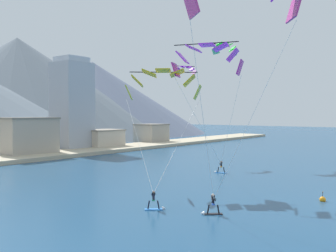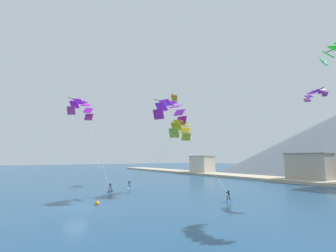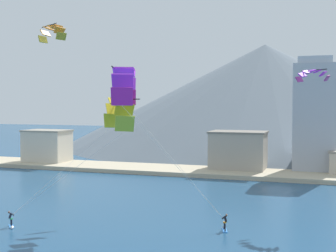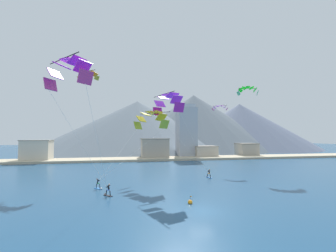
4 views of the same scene
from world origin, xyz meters
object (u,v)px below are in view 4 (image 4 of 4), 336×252
object	(u,v)px
parafoil_kite_near_trail	(168,102)
parafoil_kite_near_lead	(151,118)
kitesurfer_near_trail	(208,175)
race_marker_buoy	(190,202)
parafoil_kite_distant_mid_solo	(248,90)
parafoil_kite_mid_center	(68,70)
kitesurfer_mid_center	(107,192)
parafoil_kite_distant_high_outer	(88,75)
parafoil_kite_distant_low_drift	(220,107)
kitesurfer_near_lead	(99,186)

from	to	relation	value
parafoil_kite_near_trail	parafoil_kite_near_lead	bearing A→B (deg)	120.94
kitesurfer_near_trail	parafoil_kite_near_trail	xyz separation A→B (m)	(-8.83, -3.57, 13.67)
race_marker_buoy	parafoil_kite_near_trail	bearing A→B (deg)	91.76
parafoil_kite_distant_mid_solo	parafoil_kite_mid_center	bearing A→B (deg)	-148.89
kitesurfer_mid_center	race_marker_buoy	bearing A→B (deg)	-29.19
parafoil_kite_distant_high_outer	parafoil_kite_near_trail	bearing A→B (deg)	-37.44
parafoil_kite_distant_low_drift	parafoil_kite_distant_mid_solo	bearing A→B (deg)	-41.87
kitesurfer_near_lead	parafoil_kite_distant_mid_solo	world-z (taller)	parafoil_kite_distant_mid_solo
parafoil_kite_near_lead	parafoil_kite_distant_low_drift	distance (m)	21.94
kitesurfer_mid_center	parafoil_kite_distant_low_drift	bearing A→B (deg)	39.01
kitesurfer_near_trail	parafoil_kite_mid_center	bearing A→B (deg)	-146.77
parafoil_kite_distant_high_outer	kitesurfer_near_trail	bearing A→B (deg)	-18.49
kitesurfer_near_lead	parafoil_kite_distant_low_drift	bearing A→B (deg)	31.41
kitesurfer_near_trail	parafoil_kite_mid_center	world-z (taller)	parafoil_kite_mid_center
kitesurfer_near_lead	kitesurfer_near_trail	world-z (taller)	kitesurfer_near_trail
parafoil_kite_near_lead	race_marker_buoy	size ratio (longest dim) A/B	11.82
parafoil_kite_mid_center	parafoil_kite_distant_high_outer	world-z (taller)	parafoil_kite_distant_high_outer
kitesurfer_near_lead	parafoil_kite_near_trail	world-z (taller)	parafoil_kite_near_trail
kitesurfer_near_trail	parafoil_kite_near_lead	distance (m)	15.83
parafoil_kite_mid_center	race_marker_buoy	xyz separation A→B (m)	(14.23, -0.79, -15.48)
parafoil_kite_near_trail	parafoil_kite_distant_mid_solo	bearing A→B (deg)	25.04
race_marker_buoy	parafoil_kite_distant_low_drift	bearing A→B (deg)	59.08
parafoil_kite_near_trail	race_marker_buoy	bearing A→B (deg)	-88.24
parafoil_kite_distant_mid_solo	race_marker_buoy	xyz separation A→B (m)	(-21.14, -22.14, -18.98)
parafoil_kite_distant_mid_solo	kitesurfer_near_lead	bearing A→B (deg)	-159.48
race_marker_buoy	kitesurfer_near_lead	bearing A→B (deg)	139.53
parafoil_kite_mid_center	kitesurfer_mid_center	bearing A→B (deg)	49.17
kitesurfer_near_lead	parafoil_kite_mid_center	bearing A→B (deg)	-106.21
kitesurfer_near_lead	parafoil_kite_distant_high_outer	size ratio (longest dim) A/B	0.35
parafoil_kite_distant_high_outer	parafoil_kite_distant_mid_solo	world-z (taller)	parafoil_kite_distant_high_outer
parafoil_kite_mid_center	parafoil_kite_distant_low_drift	xyz separation A→B (m)	(30.24, 25.94, -0.20)
kitesurfer_mid_center	parafoil_kite_near_lead	size ratio (longest dim) A/B	0.14
kitesurfer_near_trail	kitesurfer_mid_center	size ratio (longest dim) A/B	1.05
parafoil_kite_distant_low_drift	race_marker_buoy	distance (m)	34.71
parafoil_kite_near_trail	parafoil_kite_distant_mid_solo	distance (m)	24.26
parafoil_kite_distant_low_drift	parafoil_kite_mid_center	bearing A→B (deg)	-139.38
parafoil_kite_distant_low_drift	kitesurfer_near_trail	bearing A→B (deg)	-124.28
parafoil_kite_near_trail	parafoil_kite_distant_mid_solo	xyz separation A→B (m)	(21.51, 10.05, 4.98)
kitesurfer_near_trail	parafoil_kite_distant_low_drift	bearing A→B (deg)	55.72
kitesurfer_near_trail	parafoil_kite_distant_mid_solo	bearing A→B (deg)	27.07
parafoil_kite_near_trail	parafoil_kite_distant_low_drift	world-z (taller)	parafoil_kite_distant_low_drift
kitesurfer_near_lead	kitesurfer_mid_center	distance (m)	4.53
kitesurfer_near_lead	parafoil_kite_near_lead	size ratio (longest dim) A/B	0.14
parafoil_kite_near_lead	parafoil_kite_distant_low_drift	size ratio (longest dim) A/B	3.12
kitesurfer_mid_center	parafoil_kite_distant_high_outer	distance (m)	28.06
kitesurfer_near_lead	race_marker_buoy	distance (m)	15.23
parafoil_kite_mid_center	parafoil_kite_distant_mid_solo	world-z (taller)	parafoil_kite_distant_mid_solo
parafoil_kite_near_trail	parafoil_kite_distant_mid_solo	size ratio (longest dim) A/B	2.83
parafoil_kite_near_lead	parafoil_kite_mid_center	world-z (taller)	parafoil_kite_mid_center
parafoil_kite_distant_low_drift	race_marker_buoy	size ratio (longest dim) A/B	3.78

